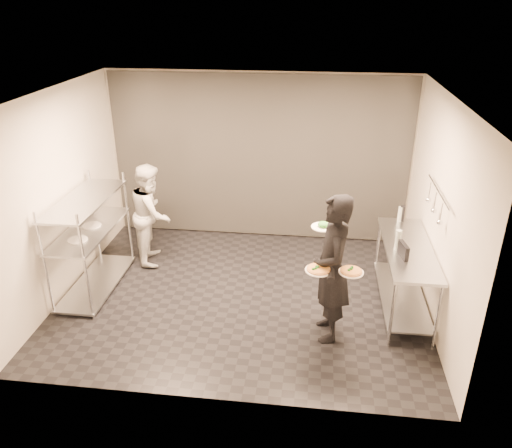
# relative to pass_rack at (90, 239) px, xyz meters

# --- Properties ---
(room_shell) EXTENTS (5.00, 4.00, 2.80)m
(room_shell) POSITION_rel_pass_rack_xyz_m (2.15, 1.18, 0.63)
(room_shell) COLOR black
(room_shell) RESTS_ON ground
(pass_rack) EXTENTS (0.60, 1.60, 1.50)m
(pass_rack) POSITION_rel_pass_rack_xyz_m (0.00, 0.00, 0.00)
(pass_rack) COLOR silver
(pass_rack) RESTS_ON ground
(prep_counter) EXTENTS (0.60, 1.80, 0.92)m
(prep_counter) POSITION_rel_pass_rack_xyz_m (4.33, 0.00, -0.14)
(prep_counter) COLOR silver
(prep_counter) RESTS_ON ground
(utensil_rail) EXTENTS (0.07, 1.20, 0.31)m
(utensil_rail) POSITION_rel_pass_rack_xyz_m (4.58, 0.00, 0.78)
(utensil_rail) COLOR silver
(utensil_rail) RESTS_ON room_shell
(waiter) EXTENTS (0.54, 0.74, 1.87)m
(waiter) POSITION_rel_pass_rack_xyz_m (3.33, -0.73, 0.17)
(waiter) COLOR black
(waiter) RESTS_ON ground
(chef) EXTENTS (0.73, 0.86, 1.58)m
(chef) POSITION_rel_pass_rack_xyz_m (0.60, 0.90, 0.02)
(chef) COLOR beige
(chef) RESTS_ON ground
(pizza_plate_near) EXTENTS (0.31, 0.31, 0.05)m
(pizza_plate_near) POSITION_rel_pass_rack_xyz_m (3.17, -0.93, 0.27)
(pizza_plate_near) COLOR white
(pizza_plate_near) RESTS_ON waiter
(pizza_plate_far) EXTENTS (0.28, 0.28, 0.05)m
(pizza_plate_far) POSITION_rel_pass_rack_xyz_m (3.54, -0.93, 0.27)
(pizza_plate_far) COLOR white
(pizza_plate_far) RESTS_ON waiter
(salad_plate) EXTENTS (0.29, 0.29, 0.07)m
(salad_plate) POSITION_rel_pass_rack_xyz_m (3.21, -0.39, 0.57)
(salad_plate) COLOR white
(salad_plate) RESTS_ON waiter
(pos_monitor) EXTENTS (0.11, 0.26, 0.19)m
(pos_monitor) POSITION_rel_pass_rack_xyz_m (4.21, -0.29, 0.24)
(pos_monitor) COLOR black
(pos_monitor) RESTS_ON prep_counter
(bottle_green) EXTENTS (0.08, 0.08, 0.27)m
(bottle_green) POSITION_rel_pass_rack_xyz_m (4.17, -0.09, 0.29)
(bottle_green) COLOR #8E9B90
(bottle_green) RESTS_ON prep_counter
(bottle_clear) EXTENTS (0.07, 0.07, 0.22)m
(bottle_clear) POSITION_rel_pass_rack_xyz_m (4.32, 0.80, 0.26)
(bottle_clear) COLOR #8E9B90
(bottle_clear) RESTS_ON prep_counter
(bottle_dark) EXTENTS (0.07, 0.07, 0.23)m
(bottle_dark) POSITION_rel_pass_rack_xyz_m (4.35, 0.80, 0.27)
(bottle_dark) COLOR black
(bottle_dark) RESTS_ON prep_counter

